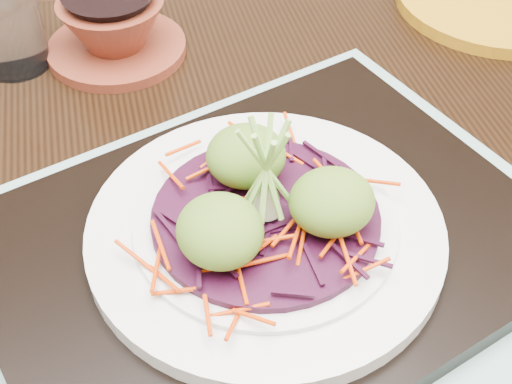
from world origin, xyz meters
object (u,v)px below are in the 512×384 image
object	(u,v)px
dining_table	(230,305)
serving_tray	(265,246)
white_plate	(265,230)
terracotta_bowl_set	(114,30)
water_glass	(7,23)

from	to	relation	value
dining_table	serving_tray	size ratio (longest dim) A/B	3.13
dining_table	white_plate	bearing A→B (deg)	-55.04
serving_tray	terracotta_bowl_set	world-z (taller)	terracotta_bowl_set
dining_table	water_glass	bearing A→B (deg)	120.16
white_plate	terracotta_bowl_set	bearing A→B (deg)	99.13
dining_table	water_glass	distance (m)	0.34
serving_tray	terracotta_bowl_set	distance (m)	0.30
dining_table	water_glass	world-z (taller)	water_glass
dining_table	terracotta_bowl_set	xyz separation A→B (m)	(-0.03, 0.27, 0.12)
dining_table	serving_tray	distance (m)	0.11
dining_table	white_plate	size ratio (longest dim) A/B	4.81
dining_table	white_plate	world-z (taller)	white_plate
serving_tray	terracotta_bowl_set	bearing A→B (deg)	85.86
white_plate	water_glass	xyz separation A→B (m)	(-0.14, 0.31, 0.02)
serving_tray	water_glass	bearing A→B (deg)	101.47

